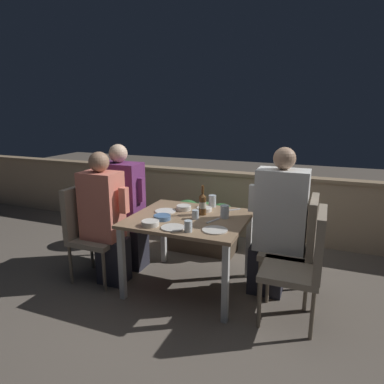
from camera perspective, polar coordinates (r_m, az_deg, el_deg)
The scene contains 26 objects.
ground_plane at distance 3.42m, azimuth -0.45°, elevation -15.44°, with size 16.00×16.00×0.00m, color #665B51.
parapet_wall at distance 4.61m, azimuth 6.77°, elevation -1.86°, with size 9.00×0.18×0.86m.
dining_table at distance 3.16m, azimuth -0.47°, elevation -5.58°, with size 1.05×0.92×0.70m.
planter_hedge at distance 4.08m, azimuth 1.83°, elevation -5.27°, with size 0.78×0.47×0.60m.
chair_left_near at distance 3.53m, azimuth -16.89°, elevation -5.31°, with size 0.45×0.45×0.94m.
person_coral_top at distance 3.38m, azimuth -14.26°, elevation -4.22°, with size 0.47×0.26×1.28m.
chair_left_far at distance 3.81m, azimuth -13.91°, elevation -3.69°, with size 0.45×0.45×0.94m.
person_purple_stripe at distance 3.67m, azimuth -11.39°, elevation -2.48°, with size 0.52×0.26×1.32m.
chair_right_near at distance 2.80m, azimuth 18.36°, elevation -10.49°, with size 0.45×0.45×0.94m.
chair_right_far at distance 3.15m, azimuth 17.54°, elevation -7.69°, with size 0.45×0.45×0.94m.
person_white_polo at distance 3.12m, azimuth 13.98°, elevation -5.11°, with size 0.50×0.26×1.35m.
beer_bottle at distance 3.17m, azimuth 1.78°, elevation -1.96°, with size 0.07×0.07×0.28m.
plate_0 at distance 3.30m, azimuth -4.46°, elevation -3.20°, with size 0.20×0.20×0.01m.
plate_1 at distance 2.85m, azimuth -3.18°, elevation -5.94°, with size 0.20×0.20×0.01m.
plate_2 at distance 2.80m, azimuth 3.83°, elevation -6.34°, with size 0.21×0.21×0.01m.
bowl_0 at distance 2.93m, azimuth -6.97°, elevation -5.12°, with size 0.15×0.15×0.04m.
bowl_1 at distance 3.32m, azimuth 2.05°, elevation -2.82°, with size 0.15×0.15×0.04m.
bowl_2 at distance 3.34m, azimuth -1.38°, elevation -2.56°, with size 0.14×0.14×0.05m.
bowl_3 at distance 3.07m, azimuth -5.00°, elevation -4.18°, with size 0.15×0.15×0.04m.
glass_cup_0 at distance 2.76m, azimuth -0.63°, elevation -5.71°, with size 0.07×0.07×0.09m.
glass_cup_1 at distance 3.11m, azimuth 5.46°, elevation -3.28°, with size 0.08×0.08×0.12m.
glass_cup_2 at distance 3.45m, azimuth 3.41°, elevation -1.50°, with size 0.08×0.08×0.12m.
glass_cup_3 at distance 3.08m, azimuth 0.56°, elevation -3.75°, with size 0.06×0.06×0.08m.
fork_0 at distance 3.03m, azimuth 3.53°, elevation -4.81°, with size 0.08×0.17×0.01m.
fork_1 at distance 3.36m, azimuth 6.80°, elevation -2.99°, with size 0.13×0.14×0.01m.
potted_plant at distance 4.36m, azimuth -10.84°, elevation -2.45°, with size 0.42×0.42×0.76m.
Camera 1 is at (1.13, -2.76, 1.67)m, focal length 32.00 mm.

